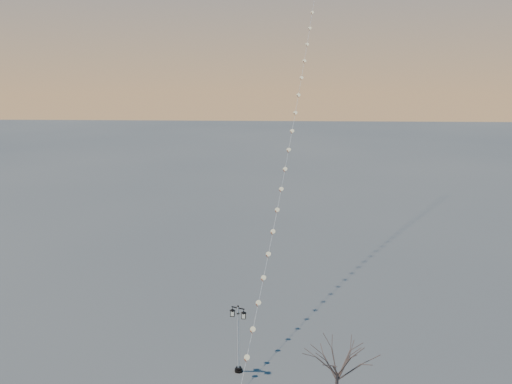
{
  "coord_description": "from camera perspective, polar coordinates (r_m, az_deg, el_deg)",
  "views": [
    {
      "loc": [
        2.09,
        -24.56,
        18.61
      ],
      "look_at": [
        0.67,
        8.2,
        10.3
      ],
      "focal_mm": 34.95,
      "sensor_mm": 36.0,
      "label": 1
    }
  ],
  "objects": [
    {
      "name": "kite_train",
      "position": [
        49.19,
        5.97,
        20.28
      ],
      "size": [
        10.0,
        47.24,
        47.87
      ],
      "rotation": [
        0.0,
        0.0,
        0.04
      ],
      "color": "#32261B",
      "rests_on": "ground"
    },
    {
      "name": "street_lamp",
      "position": [
        31.92,
        -2.04,
        -16.08
      ],
      "size": [
        1.1,
        0.67,
        4.53
      ],
      "rotation": [
        0.0,
        0.0,
        -0.37
      ],
      "color": "black",
      "rests_on": "ground"
    },
    {
      "name": "bare_tree",
      "position": [
        28.8,
        9.35,
        -18.71
      ],
      "size": [
        2.64,
        2.64,
        4.39
      ],
      "rotation": [
        0.0,
        0.0,
        0.43
      ],
      "color": "#4B3A33",
      "rests_on": "ground"
    }
  ]
}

